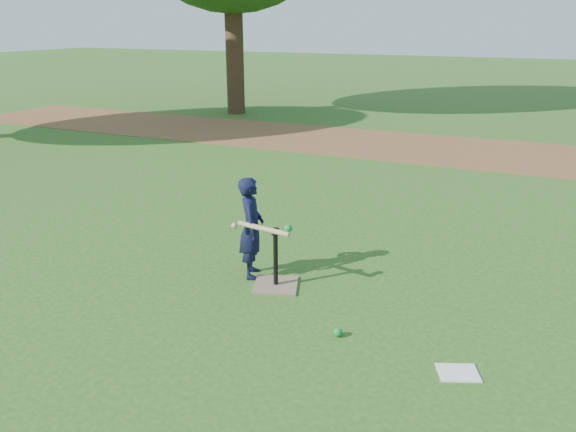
% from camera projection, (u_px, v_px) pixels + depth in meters
% --- Properties ---
extents(ground, '(80.00, 80.00, 0.00)m').
position_uv_depth(ground, '(278.00, 308.00, 5.21)').
color(ground, '#285116').
rests_on(ground, ground).
extents(dirt_strip, '(24.00, 3.00, 0.01)m').
position_uv_depth(dirt_strip, '(431.00, 148.00, 11.67)').
color(dirt_strip, brown).
rests_on(dirt_strip, ground).
extents(child, '(0.39, 0.46, 1.06)m').
position_uv_depth(child, '(251.00, 228.00, 5.70)').
color(child, black).
rests_on(child, ground).
extents(wiffle_ball_ground, '(0.08, 0.08, 0.08)m').
position_uv_depth(wiffle_ball_ground, '(338.00, 332.00, 4.72)').
color(wiffle_ball_ground, '#0C8A29').
rests_on(wiffle_ball_ground, ground).
extents(clipboard, '(0.36, 0.33, 0.01)m').
position_uv_depth(clipboard, '(458.00, 373.00, 4.24)').
color(clipboard, white).
rests_on(clipboard, ground).
extents(batting_tee, '(0.55, 0.55, 0.61)m').
position_uv_depth(batting_tee, '(276.00, 276.00, 5.60)').
color(batting_tee, '#7F6750').
rests_on(batting_tee, ground).
extents(swing_action, '(0.64, 0.15, 0.12)m').
position_uv_depth(swing_action, '(265.00, 228.00, 5.45)').
color(swing_action, tan).
rests_on(swing_action, ground).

